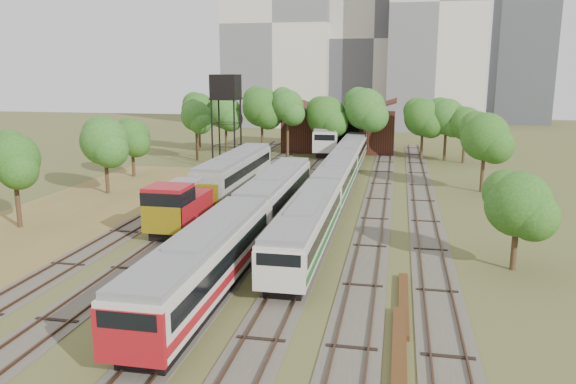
% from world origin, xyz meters
% --- Properties ---
extents(ground, '(240.00, 240.00, 0.00)m').
position_xyz_m(ground, '(0.00, 0.00, 0.00)').
color(ground, '#475123').
rests_on(ground, ground).
extents(dry_grass_patch, '(14.00, 60.00, 0.04)m').
position_xyz_m(dry_grass_patch, '(-18.00, 8.00, 0.02)').
color(dry_grass_patch, brown).
rests_on(dry_grass_patch, ground).
extents(tracks, '(24.60, 80.00, 0.19)m').
position_xyz_m(tracks, '(-0.67, 25.00, 0.04)').
color(tracks, '#4C473D').
rests_on(tracks, ground).
extents(railcar_red_set, '(2.89, 34.58, 3.57)m').
position_xyz_m(railcar_red_set, '(-2.00, 8.72, 1.89)').
color(railcar_red_set, black).
rests_on(railcar_red_set, ground).
extents(railcar_green_set, '(2.74, 52.07, 3.38)m').
position_xyz_m(railcar_green_set, '(2.00, 25.62, 1.79)').
color(railcar_green_set, black).
rests_on(railcar_green_set, ground).
extents(railcar_rear, '(3.30, 16.08, 4.09)m').
position_xyz_m(railcar_rear, '(-2.00, 55.44, 2.16)').
color(railcar_rear, black).
rests_on(railcar_rear, ground).
extents(shunter_locomotive, '(2.94, 8.10, 3.85)m').
position_xyz_m(shunter_locomotive, '(-8.00, 11.24, 1.87)').
color(shunter_locomotive, black).
rests_on(shunter_locomotive, ground).
extents(old_grey_coach, '(2.96, 18.00, 3.66)m').
position_xyz_m(old_grey_coach, '(-8.00, 26.18, 2.00)').
color(old_grey_coach, black).
rests_on(old_grey_coach, ground).
extents(water_tower, '(3.25, 3.25, 11.24)m').
position_xyz_m(water_tower, '(-12.91, 39.16, 9.47)').
color(water_tower, black).
rests_on(water_tower, ground).
extents(rail_pile_near, '(0.60, 9.06, 0.30)m').
position_xyz_m(rail_pile_near, '(8.00, -4.44, 0.15)').
color(rail_pile_near, '#533217').
rests_on(rail_pile_near, ground).
extents(rail_pile_far, '(0.50, 7.97, 0.26)m').
position_xyz_m(rail_pile_far, '(8.20, 1.05, 0.13)').
color(rail_pile_far, '#533217').
rests_on(rail_pile_far, ground).
extents(maintenance_shed, '(16.45, 11.55, 7.58)m').
position_xyz_m(maintenance_shed, '(-1.00, 57.98, 2.91)').
color(maintenance_shed, '#321612').
rests_on(maintenance_shed, ground).
extents(tree_band_left, '(7.13, 64.61, 8.50)m').
position_xyz_m(tree_band_left, '(-20.70, 25.01, 5.50)').
color(tree_band_left, '#382616').
rests_on(tree_band_left, ground).
extents(tree_band_far, '(34.86, 6.42, 9.43)m').
position_xyz_m(tree_band_far, '(-1.08, 49.81, 6.16)').
color(tree_band_far, '#382616').
rests_on(tree_band_far, ground).
extents(tree_band_right, '(5.43, 44.77, 7.77)m').
position_xyz_m(tree_band_right, '(15.56, 30.60, 4.97)').
color(tree_band_right, '#382616').
rests_on(tree_band_right, ground).
extents(tower_left, '(22.00, 16.00, 42.00)m').
position_xyz_m(tower_left, '(-18.00, 95.00, 21.00)').
color(tower_left, beige).
rests_on(tower_left, ground).
extents(tower_centre, '(20.00, 18.00, 36.00)m').
position_xyz_m(tower_centre, '(2.00, 100.00, 18.00)').
color(tower_centre, '#BBB6AA').
rests_on(tower_centre, ground).
extents(tower_right, '(18.00, 16.00, 48.00)m').
position_xyz_m(tower_right, '(14.00, 92.00, 24.00)').
color(tower_right, beige).
rests_on(tower_right, ground).
extents(tower_far_right, '(12.00, 12.00, 28.00)m').
position_xyz_m(tower_far_right, '(34.00, 110.00, 14.00)').
color(tower_far_right, '#404348').
rests_on(tower_far_right, ground).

